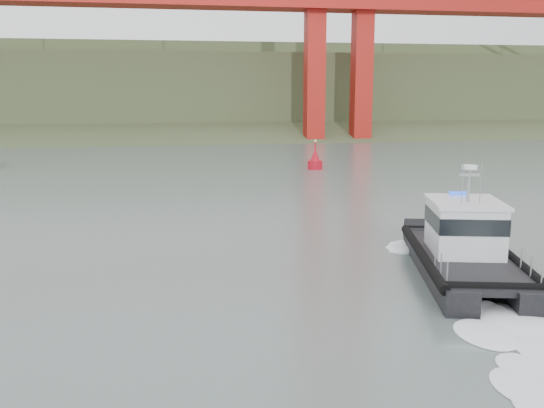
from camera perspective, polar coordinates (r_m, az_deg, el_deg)
The scene contains 4 objects.
ground at distance 25.24m, azimuth 5.26°, elevation -9.00°, with size 400.00×400.00×0.00m, color #576762.
headlands at distance 148.54m, azimuth -7.71°, elevation 10.09°, with size 500.00×105.36×27.12m.
patrol_boat at distance 29.45m, azimuth 17.71°, elevation -3.88°, with size 6.53×11.60×5.32m.
nav_buoy at distance 65.72m, azimuth 4.08°, elevation 4.06°, with size 1.62×1.62×3.37m.
Camera 1 is at (-6.38, -22.89, 8.51)m, focal length 40.00 mm.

